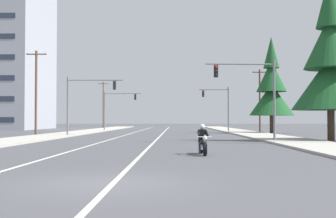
{
  "coord_description": "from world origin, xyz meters",
  "views": [
    {
      "loc": [
        1.85,
        -11.12,
        1.64
      ],
      "look_at": [
        1.26,
        21.6,
        2.51
      ],
      "focal_mm": 45.63,
      "sensor_mm": 36.0,
      "label": 1
    }
  ],
  "objects": [
    {
      "name": "traffic_signal_near_left",
      "position": [
        -7.73,
        33.22,
        4.16
      ],
      "size": [
        5.84,
        0.41,
        6.2
      ],
      "color": "slate",
      "rests_on": "ground"
    },
    {
      "name": "utility_pole_left_far",
      "position": [
        -14.15,
        82.7,
        5.3
      ],
      "size": [
        2.22,
        0.26,
        10.16
      ],
      "color": "brown",
      "rests_on": "ground"
    },
    {
      "name": "utility_pole_right_far",
      "position": [
        14.29,
        52.03,
        4.8
      ],
      "size": [
        2.21,
        0.26,
        9.16
      ],
      "color": "#4C3828",
      "rests_on": "ground"
    },
    {
      "name": "sidewalk_kerb_left",
      "position": [
        -10.79,
        40.0,
        0.07
      ],
      "size": [
        4.4,
        110.0,
        0.14
      ],
      "primitive_type": "cube",
      "color": "#ADA89E",
      "rests_on": "ground"
    },
    {
      "name": "traffic_signal_near_right",
      "position": [
        7.73,
        20.8,
        4.12
      ],
      "size": [
        5.25,
        0.63,
        6.2
      ],
      "color": "slate",
      "rests_on": "ground"
    },
    {
      "name": "traffic_signal_mid_left",
      "position": [
        -7.65,
        55.66,
        4.16
      ],
      "size": [
        5.85,
        0.54,
        6.2
      ],
      "color": "slate",
      "rests_on": "ground"
    },
    {
      "name": "sidewalk_kerb_right",
      "position": [
        10.79,
        40.0,
        0.07
      ],
      "size": [
        4.4,
        110.0,
        0.14
      ],
      "primitive_type": "cube",
      "color": "#ADA89E",
      "rests_on": "ground"
    },
    {
      "name": "utility_pole_left_near",
      "position": [
        -13.98,
        36.84,
        5.0
      ],
      "size": [
        2.34,
        0.26,
        9.56
      ],
      "color": "brown",
      "rests_on": "ground"
    },
    {
      "name": "lane_stripe_left",
      "position": [
        -3.74,
        45.0,
        0.0
      ],
      "size": [
        0.16,
        100.0,
        0.01
      ],
      "primitive_type": "cube",
      "color": "beige",
      "rests_on": "ground"
    },
    {
      "name": "ground_plane",
      "position": [
        0.0,
        0.0,
        0.0
      ],
      "size": [
        400.0,
        400.0,
        0.0
      ],
      "primitive_type": "plane",
      "color": "#47474C"
    },
    {
      "name": "motorcycle_with_rider",
      "position": [
        3.15,
        9.36,
        0.59
      ],
      "size": [
        0.7,
        2.19,
        1.46
      ],
      "color": "black",
      "rests_on": "ground"
    },
    {
      "name": "conifer_tree_right_verge_far",
      "position": [
        13.95,
        42.79,
        5.61
      ],
      "size": [
        5.56,
        5.56,
        12.23
      ],
      "color": "#423023",
      "rests_on": "ground"
    },
    {
      "name": "conifer_tree_right_verge_near",
      "position": [
        14.05,
        22.6,
        6.09
      ],
      "size": [
        6.04,
        6.04,
        13.29
      ],
      "color": "#423023",
      "rests_on": "ground"
    },
    {
      "name": "lane_stripe_center",
      "position": [
        0.22,
        45.0,
        0.0
      ],
      "size": [
        0.16,
        100.0,
        0.01
      ],
      "primitive_type": "cube",
      "color": "beige",
      "rests_on": "ground"
    },
    {
      "name": "traffic_signal_mid_right",
      "position": [
        7.9,
        47.15,
        4.05
      ],
      "size": [
        4.13,
        0.37,
        6.2
      ],
      "color": "slate",
      "rests_on": "ground"
    }
  ]
}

